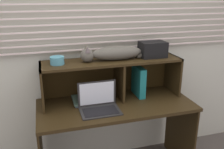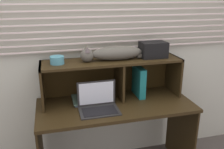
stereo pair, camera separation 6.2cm
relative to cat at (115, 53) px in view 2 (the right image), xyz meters
The scene contains 9 objects.
back_panel_with_blinds 0.22m from the cat, 97.23° to the left, with size 4.40×0.08×2.50m.
desk 0.62m from the cat, 101.22° to the right, with size 1.43×0.62×0.78m.
hutch_shelf_unit 0.18m from the cat, 121.75° to the left, with size 1.31×0.33×0.38m.
cat is the anchor object (origin of this frame).
laptop 0.49m from the cat, 134.95° to the right, with size 0.34×0.24×0.24m.
binder_upright 0.39m from the cat, ahead, with size 0.06×0.23×0.29m, color #197275.
book_stack 0.53m from the cat, behind, with size 0.19×0.25×0.03m.
small_basket 0.52m from the cat, behind, with size 0.12×0.12×0.07m, color teal.
storage_box 0.38m from the cat, ahead, with size 0.25×0.17×0.15m, color black.
Camera 2 is at (-0.55, -1.78, 1.77)m, focal length 39.27 mm.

